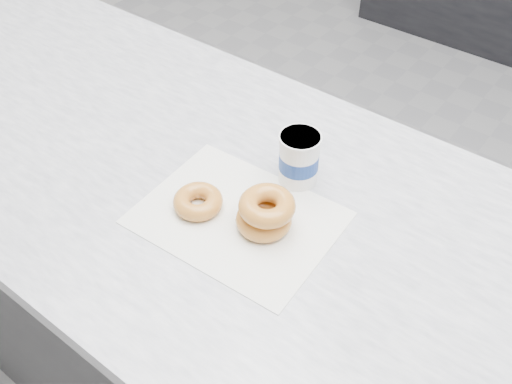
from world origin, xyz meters
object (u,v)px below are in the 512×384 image
counter (322,384)px  donut_stack (265,213)px  donut_single (198,201)px  coffee_cup (299,158)px

counter → donut_stack: (-0.14, -0.03, 0.48)m
counter → donut_single: bearing=-165.7°
donut_single → donut_stack: size_ratio=0.80×
donut_stack → coffee_cup: bearing=100.0°
donut_single → coffee_cup: size_ratio=0.86×
donut_single → coffee_cup: bearing=60.0°
counter → coffee_cup: coffee_cup is taller
counter → coffee_cup: bearing=147.7°
counter → donut_single: size_ratio=34.20×
counter → donut_stack: donut_stack is taller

